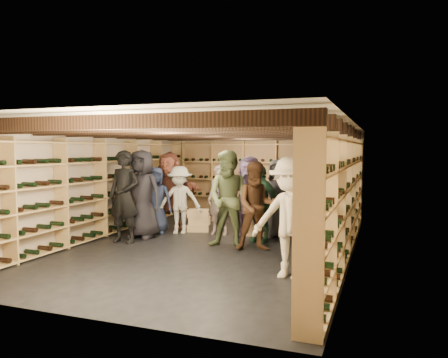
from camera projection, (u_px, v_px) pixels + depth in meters
name	position (u px, v px, depth m)	size (l,w,h in m)	color
ground	(210.00, 245.00, 8.76)	(8.00, 8.00, 0.00)	black
walls	(209.00, 186.00, 8.68)	(5.52, 8.02, 2.40)	#C2AD97
ceiling	(209.00, 125.00, 8.60)	(5.50, 8.00, 0.01)	beige
ceiling_joists	(209.00, 132.00, 8.61)	(5.40, 7.12, 0.18)	black
wine_rack_left	(101.00, 188.00, 9.57)	(0.32, 7.50, 2.15)	tan
wine_rack_right	(342.00, 197.00, 7.81)	(0.32, 7.50, 2.15)	tan
wine_rack_back	(260.00, 179.00, 12.28)	(4.70, 0.30, 2.15)	tan
crate_stack_left	(199.00, 220.00, 10.24)	(0.58, 0.47, 0.51)	tan
crate_stack_right	(255.00, 224.00, 9.77)	(0.53, 0.38, 0.51)	tan
crate_loose	(248.00, 229.00, 10.06)	(0.50, 0.33, 0.17)	tan
person_0	(142.00, 194.00, 9.43)	(0.93, 0.61, 1.91)	black
person_1	(124.00, 197.00, 8.96)	(0.70, 0.46, 1.91)	black
person_2	(230.00, 199.00, 8.48)	(0.93, 0.72, 1.91)	#58663D
person_3	(290.00, 218.00, 6.50)	(1.17, 0.67, 1.82)	beige
person_4	(309.00, 215.00, 7.84)	(0.88, 0.37, 1.50)	#1B7369
person_5	(169.00, 191.00, 10.43)	(1.73, 0.55, 1.87)	brown
person_6	(155.00, 200.00, 9.95)	(0.75, 0.49, 1.53)	#232C4A
person_7	(220.00, 200.00, 9.78)	(0.57, 0.38, 1.57)	gray
person_8	(257.00, 206.00, 8.27)	(0.82, 0.64, 1.70)	#472A18
person_9	(180.00, 200.00, 9.95)	(0.99, 0.57, 1.54)	#BBB8AB
person_10	(260.00, 204.00, 9.03)	(0.94, 0.39, 1.61)	#264E34
person_11	(249.00, 196.00, 9.53)	(1.66, 0.53, 1.79)	slate
person_12	(279.00, 199.00, 9.40)	(0.84, 0.55, 1.73)	#2F2E32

